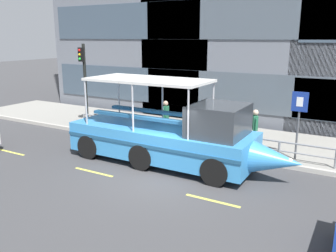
{
  "coord_description": "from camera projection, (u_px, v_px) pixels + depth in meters",
  "views": [
    {
      "loc": [
        6.2,
        -10.31,
        4.92
      ],
      "look_at": [
        -0.93,
        2.12,
        1.3
      ],
      "focal_mm": 37.84,
      "sensor_mm": 36.0,
      "label": 1
    }
  ],
  "objects": [
    {
      "name": "ground_plane",
      "position": [
        161.0,
        176.0,
        12.87
      ],
      "size": [
        120.0,
        120.0,
        0.0
      ],
      "primitive_type": "plane",
      "color": "#3D3D3F"
    },
    {
      "name": "sidewalk",
      "position": [
        219.0,
        137.0,
        17.56
      ],
      "size": [
        32.0,
        4.8,
        0.18
      ],
      "primitive_type": "cube",
      "color": "gray",
      "rests_on": "ground_plane"
    },
    {
      "name": "curb_edge",
      "position": [
        198.0,
        151.0,
        15.46
      ],
      "size": [
        32.0,
        0.18,
        0.18
      ],
      "primitive_type": "cube",
      "color": "#B2ADA3",
      "rests_on": "ground_plane"
    },
    {
      "name": "lane_centreline",
      "position": [
        147.0,
        185.0,
        12.09
      ],
      "size": [
        25.8,
        0.12,
        0.01
      ],
      "color": "#DBD64C",
      "rests_on": "ground_plane"
    },
    {
      "name": "curb_guardrail",
      "position": [
        187.0,
        133.0,
        15.95
      ],
      "size": [
        12.42,
        0.09,
        0.77
      ],
      "color": "gray",
      "rests_on": "sidewalk"
    },
    {
      "name": "traffic_light_pole",
      "position": [
        84.0,
        77.0,
        18.87
      ],
      "size": [
        0.24,
        0.46,
        4.4
      ],
      "color": "black",
      "rests_on": "sidewalk"
    },
    {
      "name": "parking_sign",
      "position": [
        299.0,
        114.0,
        13.6
      ],
      "size": [
        0.6,
        0.12,
        2.72
      ],
      "color": "#4C4F54",
      "rests_on": "sidewalk"
    },
    {
      "name": "leaned_bicycle",
      "position": [
        104.0,
        121.0,
        18.87
      ],
      "size": [
        1.74,
        0.46,
        0.96
      ],
      "color": "black",
      "rests_on": "sidewalk"
    },
    {
      "name": "duck_tour_boat",
      "position": [
        173.0,
        137.0,
        13.83
      ],
      "size": [
        9.34,
        2.55,
        3.33
      ],
      "color": "#388CD1",
      "rests_on": "ground_plane"
    },
    {
      "name": "pedestrian_near_bow",
      "position": [
        255.0,
        126.0,
        15.06
      ],
      "size": [
        0.32,
        0.46,
        1.76
      ],
      "color": "#47423D",
      "rests_on": "sidewalk"
    },
    {
      "name": "pedestrian_mid_left",
      "position": [
        202.0,
        121.0,
        16.21
      ],
      "size": [
        0.32,
        0.39,
        1.61
      ],
      "color": "#1E2338",
      "rests_on": "sidewalk"
    },
    {
      "name": "pedestrian_mid_right",
      "position": [
        166.0,
        115.0,
        17.07
      ],
      "size": [
        0.24,
        0.51,
        1.77
      ],
      "color": "#47423D",
      "rests_on": "sidewalk"
    }
  ]
}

